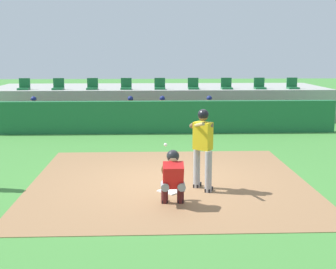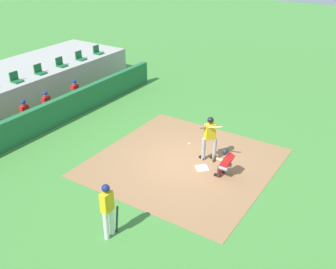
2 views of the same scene
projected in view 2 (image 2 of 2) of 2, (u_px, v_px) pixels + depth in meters
ground_plane at (183, 162)px, 14.94m from camera, size 80.00×80.00×0.00m
dirt_infield at (183, 162)px, 14.94m from camera, size 6.40×6.40×0.01m
home_plate at (202, 168)px, 14.55m from camera, size 0.62×0.62×0.02m
batter_at_plate at (209, 136)px, 14.65m from camera, size 0.51×0.91×1.80m
catcher_crouched at (224, 161)px, 13.85m from camera, size 0.48×1.75×1.13m
on_deck_batter at (108, 207)px, 10.88m from camera, size 0.58×0.23×1.79m
dugout_wall at (61, 110)px, 17.81m from camera, size 13.00×0.30×1.20m
dugout_bench at (47, 113)px, 18.46m from camera, size 11.80×0.44×0.45m
dugout_player_1 at (27, 114)px, 17.29m from camera, size 0.49×0.70×1.30m
dugout_player_2 at (49, 104)px, 18.22m from camera, size 0.49×0.70×1.30m
dugout_player_3 at (77, 92)px, 19.59m from camera, size 0.49×0.70×1.30m
stadium_seat_4 at (16, 79)px, 18.77m from camera, size 0.46×0.46×0.48m
stadium_seat_5 at (40, 71)px, 19.84m from camera, size 0.46×0.46×0.48m
stadium_seat_6 at (61, 64)px, 20.92m from camera, size 0.46×0.46×0.48m
stadium_seat_7 at (80, 57)px, 21.99m from camera, size 0.46×0.46×0.48m
stadium_seat_8 at (98, 51)px, 23.07m from camera, size 0.46×0.46×0.48m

